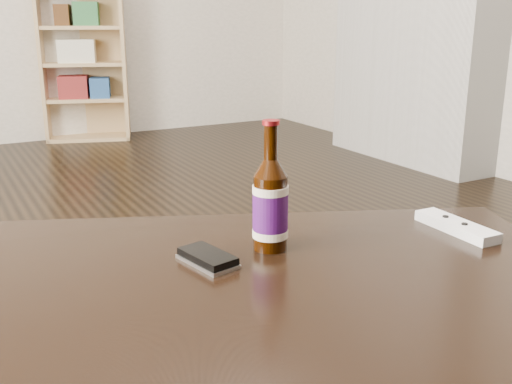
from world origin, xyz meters
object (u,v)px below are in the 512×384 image
coffee_table (199,329)px  phone (208,258)px  beer_bottle (270,205)px  bookshelf (83,61)px  remote (456,226)px

coffee_table → phone: (0.06, 0.10, 0.07)m
coffee_table → beer_bottle: 0.27m
coffee_table → beer_bottle: beer_bottle is taller
bookshelf → phone: size_ratio=9.13×
phone → bookshelf: bearing=68.0°
beer_bottle → phone: bearing=-176.6°
coffee_table → bookshelf: bearing=79.0°
bookshelf → remote: (-0.17, -3.80, -0.09)m
coffee_table → remote: size_ratio=8.00×
bookshelf → beer_bottle: (-0.55, -3.70, -0.02)m
phone → beer_bottle: bearing=-8.2°
coffee_table → beer_bottle: bearing=28.4°
remote → beer_bottle: bearing=166.6°
beer_bottle → phone: size_ratio=1.95×
bookshelf → remote: 3.80m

